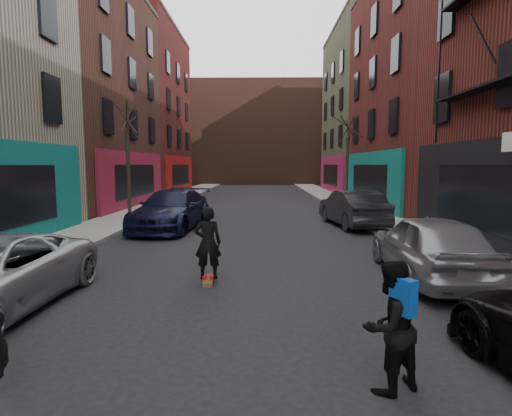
{
  "coord_description": "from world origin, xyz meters",
  "views": [
    {
      "loc": [
        0.58,
        -2.31,
        2.72
      ],
      "look_at": [
        0.45,
        7.9,
        1.6
      ],
      "focal_mm": 28.0,
      "sensor_mm": 36.0,
      "label": 1
    }
  ],
  "objects_px": {
    "tree_right_far": "(347,152)",
    "parked_right_far": "(429,246)",
    "parked_right_end": "(352,208)",
    "pedestrian": "(390,326)",
    "skateboard": "(208,281)",
    "skateboarder": "(208,243)",
    "parked_left_end": "(172,210)",
    "tree_left_far": "(128,151)"
  },
  "relations": [
    {
      "from": "skateboarder",
      "to": "parked_right_end",
      "type": "bearing_deg",
      "value": -125.02
    },
    {
      "from": "tree_right_far",
      "to": "parked_right_far",
      "type": "height_order",
      "value": "tree_right_far"
    },
    {
      "from": "tree_left_far",
      "to": "skateboard",
      "type": "relative_size",
      "value": 8.12
    },
    {
      "from": "skateboard",
      "to": "tree_right_far",
      "type": "bearing_deg",
      "value": 64.91
    },
    {
      "from": "parked_right_end",
      "to": "skateboarder",
      "type": "xyz_separation_m",
      "value": [
        -5.24,
        -8.57,
        0.14
      ]
    },
    {
      "from": "skateboarder",
      "to": "tree_left_far",
      "type": "bearing_deg",
      "value": -67.5
    },
    {
      "from": "parked_right_end",
      "to": "skateboarder",
      "type": "distance_m",
      "value": 10.05
    },
    {
      "from": "parked_right_far",
      "to": "skateboard",
      "type": "height_order",
      "value": "parked_right_far"
    },
    {
      "from": "skateboard",
      "to": "skateboarder",
      "type": "height_order",
      "value": "skateboarder"
    },
    {
      "from": "parked_right_end",
      "to": "pedestrian",
      "type": "distance_m",
      "value": 13.19
    },
    {
      "from": "parked_right_far",
      "to": "skateboard",
      "type": "relative_size",
      "value": 5.78
    },
    {
      "from": "parked_right_far",
      "to": "pedestrian",
      "type": "height_order",
      "value": "pedestrian"
    },
    {
      "from": "skateboard",
      "to": "pedestrian",
      "type": "relative_size",
      "value": 0.5
    },
    {
      "from": "parked_right_end",
      "to": "pedestrian",
      "type": "xyz_separation_m",
      "value": [
        -2.49,
        -12.95,
        0.01
      ]
    },
    {
      "from": "pedestrian",
      "to": "skateboarder",
      "type": "bearing_deg",
      "value": -85.91
    },
    {
      "from": "parked_right_far",
      "to": "parked_right_end",
      "type": "distance_m",
      "value": 8.13
    },
    {
      "from": "parked_left_end",
      "to": "parked_right_far",
      "type": "height_order",
      "value": "parked_left_end"
    },
    {
      "from": "parked_left_end",
      "to": "parked_right_far",
      "type": "xyz_separation_m",
      "value": [
        7.79,
        -7.27,
        -0.04
      ]
    },
    {
      "from": "parked_left_end",
      "to": "skateboarder",
      "type": "bearing_deg",
      "value": -65.43
    },
    {
      "from": "parked_left_end",
      "to": "parked_right_end",
      "type": "height_order",
      "value": "parked_left_end"
    },
    {
      "from": "parked_left_end",
      "to": "pedestrian",
      "type": "distance_m",
      "value": 13.21
    },
    {
      "from": "parked_right_end",
      "to": "skateboarder",
      "type": "bearing_deg",
      "value": 51.22
    },
    {
      "from": "parked_right_far",
      "to": "skateboard",
      "type": "distance_m",
      "value": 5.3
    },
    {
      "from": "pedestrian",
      "to": "parked_right_far",
      "type": "bearing_deg",
      "value": -145.27
    },
    {
      "from": "tree_right_far",
      "to": "pedestrian",
      "type": "height_order",
      "value": "tree_right_far"
    },
    {
      "from": "skateboard",
      "to": "tree_left_far",
      "type": "bearing_deg",
      "value": 112.5
    },
    {
      "from": "parked_left_end",
      "to": "tree_left_far",
      "type": "bearing_deg",
      "value": 135.67
    },
    {
      "from": "parked_right_far",
      "to": "parked_right_end",
      "type": "xyz_separation_m",
      "value": [
        0.01,
        8.13,
        0.01
      ]
    },
    {
      "from": "tree_left_far",
      "to": "pedestrian",
      "type": "distance_m",
      "value": 17.98
    },
    {
      "from": "tree_right_far",
      "to": "parked_right_far",
      "type": "xyz_separation_m",
      "value": [
        -1.61,
        -16.92,
        -2.74
      ]
    },
    {
      "from": "pedestrian",
      "to": "skateboard",
      "type": "bearing_deg",
      "value": -85.91
    },
    {
      "from": "tree_left_far",
      "to": "pedestrian",
      "type": "relative_size",
      "value": 4.07
    },
    {
      "from": "parked_left_end",
      "to": "skateboard",
      "type": "relative_size",
      "value": 7.1
    },
    {
      "from": "skateboarder",
      "to": "pedestrian",
      "type": "bearing_deg",
      "value": 118.57
    },
    {
      "from": "tree_left_far",
      "to": "parked_right_end",
      "type": "xyz_separation_m",
      "value": [
        10.8,
        -2.79,
        -2.58
      ]
    },
    {
      "from": "pedestrian",
      "to": "parked_left_end",
      "type": "bearing_deg",
      "value": -94.35
    },
    {
      "from": "tree_left_far",
      "to": "parked_right_end",
      "type": "relative_size",
      "value": 1.34
    },
    {
      "from": "skateboard",
      "to": "parked_right_end",
      "type": "bearing_deg",
      "value": 54.98
    },
    {
      "from": "tree_right_far",
      "to": "parked_left_end",
      "type": "distance_m",
      "value": 13.74
    },
    {
      "from": "tree_right_far",
      "to": "pedestrian",
      "type": "relative_size",
      "value": 4.26
    },
    {
      "from": "skateboarder",
      "to": "parked_right_far",
      "type": "bearing_deg",
      "value": -178.73
    },
    {
      "from": "tree_right_far",
      "to": "skateboard",
      "type": "distance_m",
      "value": 18.98
    }
  ]
}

